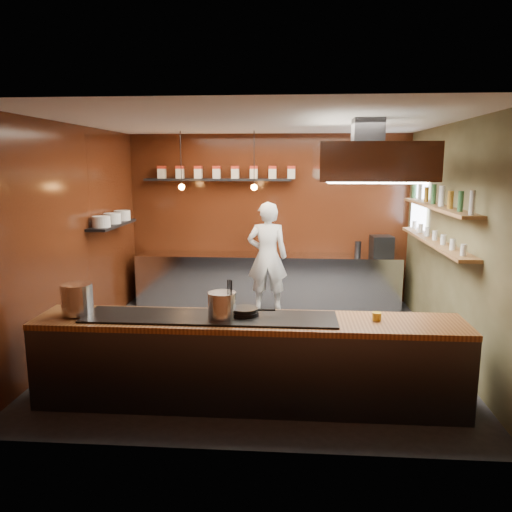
# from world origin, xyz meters

# --- Properties ---
(floor) EXTENTS (5.00, 5.00, 0.00)m
(floor) POSITION_xyz_m (0.00, 0.00, 0.00)
(floor) COLOR black
(floor) RESTS_ON ground
(back_wall) EXTENTS (5.00, 0.00, 5.00)m
(back_wall) POSITION_xyz_m (0.00, 2.50, 1.50)
(back_wall) COLOR #341309
(back_wall) RESTS_ON ground
(left_wall) EXTENTS (0.00, 5.00, 5.00)m
(left_wall) POSITION_xyz_m (-2.50, 0.00, 1.50)
(left_wall) COLOR #341309
(left_wall) RESTS_ON ground
(right_wall) EXTENTS (0.00, 5.00, 5.00)m
(right_wall) POSITION_xyz_m (2.50, 0.00, 1.50)
(right_wall) COLOR #454227
(right_wall) RESTS_ON ground
(ceiling) EXTENTS (5.00, 5.00, 0.00)m
(ceiling) POSITION_xyz_m (0.00, 0.00, 3.00)
(ceiling) COLOR silver
(ceiling) RESTS_ON back_wall
(window_pane) EXTENTS (0.00, 1.00, 1.00)m
(window_pane) POSITION_xyz_m (2.45, 1.70, 1.90)
(window_pane) COLOR white
(window_pane) RESTS_ON right_wall
(prep_counter) EXTENTS (4.60, 0.65, 0.90)m
(prep_counter) POSITION_xyz_m (0.00, 2.17, 0.45)
(prep_counter) COLOR silver
(prep_counter) RESTS_ON floor
(pass_counter) EXTENTS (4.40, 0.72, 0.94)m
(pass_counter) POSITION_xyz_m (-0.00, -1.60, 0.47)
(pass_counter) COLOR #38383D
(pass_counter) RESTS_ON floor
(tin_shelf) EXTENTS (2.60, 0.26, 0.04)m
(tin_shelf) POSITION_xyz_m (-0.90, 2.36, 2.20)
(tin_shelf) COLOR black
(tin_shelf) RESTS_ON back_wall
(plate_shelf) EXTENTS (0.30, 1.40, 0.04)m
(plate_shelf) POSITION_xyz_m (-2.34, 1.00, 1.55)
(plate_shelf) COLOR black
(plate_shelf) RESTS_ON left_wall
(bottle_shelf_upper) EXTENTS (0.26, 2.80, 0.04)m
(bottle_shelf_upper) POSITION_xyz_m (2.34, 0.30, 1.92)
(bottle_shelf_upper) COLOR #905E39
(bottle_shelf_upper) RESTS_ON right_wall
(bottle_shelf_lower) EXTENTS (0.26, 2.80, 0.04)m
(bottle_shelf_lower) POSITION_xyz_m (2.34, 0.30, 1.45)
(bottle_shelf_lower) COLOR #905E39
(bottle_shelf_lower) RESTS_ON right_wall
(extractor_hood) EXTENTS (1.20, 2.00, 0.72)m
(extractor_hood) POSITION_xyz_m (1.30, -0.40, 2.51)
(extractor_hood) COLOR #38383D
(extractor_hood) RESTS_ON ceiling
(pendant_left) EXTENTS (0.10, 0.10, 0.95)m
(pendant_left) POSITION_xyz_m (-1.40, 1.70, 2.15)
(pendant_left) COLOR black
(pendant_left) RESTS_ON ceiling
(pendant_right) EXTENTS (0.10, 0.10, 0.95)m
(pendant_right) POSITION_xyz_m (-0.20, 1.70, 2.15)
(pendant_right) COLOR black
(pendant_right) RESTS_ON ceiling
(storage_tins) EXTENTS (2.43, 0.13, 0.22)m
(storage_tins) POSITION_xyz_m (-0.75, 2.36, 2.33)
(storage_tins) COLOR beige
(storage_tins) RESTS_ON tin_shelf
(plate_stacks) EXTENTS (0.26, 1.16, 0.16)m
(plate_stacks) POSITION_xyz_m (-2.34, 1.00, 1.65)
(plate_stacks) COLOR silver
(plate_stacks) RESTS_ON plate_shelf
(bottles) EXTENTS (0.06, 2.66, 0.24)m
(bottles) POSITION_xyz_m (2.34, 0.30, 2.06)
(bottles) COLOR silver
(bottles) RESTS_ON bottle_shelf_upper
(wine_glasses) EXTENTS (0.07, 2.37, 0.13)m
(wine_glasses) POSITION_xyz_m (2.34, 0.30, 1.53)
(wine_glasses) COLOR silver
(wine_glasses) RESTS_ON bottle_shelf_lower
(stockpot_large) EXTENTS (0.42, 0.42, 0.31)m
(stockpot_large) POSITION_xyz_m (-1.79, -1.61, 1.10)
(stockpot_large) COLOR silver
(stockpot_large) RESTS_ON pass_counter
(stockpot_small) EXTENTS (0.35, 0.35, 0.27)m
(stockpot_small) POSITION_xyz_m (-0.26, -1.65, 1.07)
(stockpot_small) COLOR silver
(stockpot_small) RESTS_ON pass_counter
(utensil_crock) EXTENTS (0.16, 0.16, 0.17)m
(utensil_crock) POSITION_xyz_m (-0.19, -1.61, 1.02)
(utensil_crock) COLOR #B2B4B9
(utensil_crock) RESTS_ON pass_counter
(frying_pan) EXTENTS (0.47, 0.30, 0.07)m
(frying_pan) POSITION_xyz_m (-0.04, -1.53, 0.98)
(frying_pan) COLOR black
(frying_pan) RESTS_ON pass_counter
(butter_jar) EXTENTS (0.12, 0.12, 0.08)m
(butter_jar) POSITION_xyz_m (1.30, -1.55, 0.96)
(butter_jar) COLOR gold
(butter_jar) RESTS_ON pass_counter
(espresso_machine) EXTENTS (0.39, 0.37, 0.36)m
(espresso_machine) POSITION_xyz_m (1.97, 2.15, 1.08)
(espresso_machine) COLOR black
(espresso_machine) RESTS_ON prep_counter
(chef) EXTENTS (0.69, 0.47, 1.86)m
(chef) POSITION_xyz_m (0.01, 1.81, 0.93)
(chef) COLOR white
(chef) RESTS_ON floor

